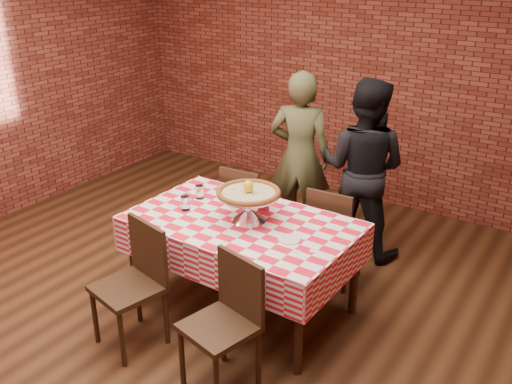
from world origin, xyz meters
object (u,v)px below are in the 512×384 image
diner_black (363,169)px  table (242,265)px  chair_near_left (128,289)px  chair_near_right (219,329)px  diner_olive (300,156)px  water_glass_right (200,192)px  pizza_stand (248,207)px  pizza (248,193)px  chair_far_left (250,209)px  water_glass_left (185,203)px  chair_far_right (335,234)px  condiment_caddy (264,201)px

diner_black → table: bearing=71.4°
chair_near_left → chair_near_right: (0.79, -0.00, -0.01)m
chair_near_right → diner_black: size_ratio=0.54×
table → diner_olive: (-0.26, 1.33, 0.44)m
table → diner_black: size_ratio=1.02×
table → chair_near_right: (0.38, -0.80, 0.07)m
water_glass_right → table: bearing=-15.9°
pizza_stand → pizza: 0.11m
pizza → water_glass_right: (-0.55, 0.11, -0.16)m
chair_near_left → chair_far_left: size_ratio=1.04×
water_glass_left → diner_black: bearing=59.8°
water_glass_right → chair_near_right: chair_near_right is taller
water_glass_right → diner_black: size_ratio=0.07×
diner_olive → pizza: bearing=87.3°
table → pizza_stand: size_ratio=3.52×
table → pizza: (0.04, 0.03, 0.60)m
water_glass_right → chair_far_right: 1.17m
chair_far_right → chair_far_left: bearing=-3.3°
chair_far_left → diner_olive: bearing=-111.8°
condiment_caddy → chair_far_left: 0.80m
water_glass_left → condiment_caddy: 0.60m
condiment_caddy → chair_near_left: bearing=-136.2°
chair_near_right → chair_far_right: 1.57m
condiment_caddy → chair_near_right: 1.18m
chair_far_left → diner_black: size_ratio=0.53×
condiment_caddy → diner_black: bearing=48.8°
condiment_caddy → water_glass_right: bearing=168.2°
chair_near_left → diner_olive: diner_olive is taller
table → diner_olive: diner_olive is taller
table → water_glass_left: water_glass_left is taller
pizza_stand → chair_far_left: (-0.49, 0.74, -0.43)m
chair_far_left → water_glass_right: bearing=81.6°
pizza_stand → diner_black: diner_black is taller
water_glass_right → chair_far_left: size_ratio=0.13×
diner_olive → table: bearing=85.4°
table → water_glass_left: size_ratio=15.07×
diner_olive → diner_black: bearing=166.2°
water_glass_left → condiment_caddy: size_ratio=0.87×
pizza → chair_near_right: bearing=-67.6°
water_glass_left → diner_olive: (0.21, 1.42, -0.00)m
water_glass_right → chair_far_right: (0.92, 0.62, -0.38)m
chair_far_left → chair_far_right: bearing=176.8°
water_glass_right → chair_near_left: 1.02m
chair_far_right → water_glass_right: bearing=30.8°
condiment_caddy → chair_near_left: chair_near_left is taller
chair_near_right → chair_far_left: 1.78m
chair_far_left → diner_black: bearing=-147.6°
pizza_stand → chair_near_right: pizza_stand is taller
pizza_stand → diner_olive: 1.34m
pizza → water_glass_right: pizza is taller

